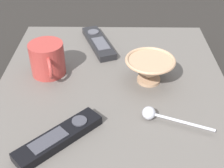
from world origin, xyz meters
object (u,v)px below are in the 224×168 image
at_px(coffee_mug, 47,59).
at_px(teaspoon, 154,114).
at_px(tv_remote_far, 98,43).
at_px(tv_remote_near, 59,137).
at_px(cereal_bowl, 150,69).

xyz_separation_m(coffee_mug, teaspoon, (-0.17, -0.25, -0.03)).
xyz_separation_m(teaspoon, tv_remote_far, (0.32, 0.13, -0.00)).
distance_m(coffee_mug, tv_remote_far, 0.19).
bearing_deg(tv_remote_far, coffee_mug, 140.83).
height_order(teaspoon, tv_remote_near, teaspoon).
relative_size(coffee_mug, tv_remote_near, 0.70).
xyz_separation_m(coffee_mug, tv_remote_far, (0.15, -0.12, -0.03)).
bearing_deg(cereal_bowl, tv_remote_near, 136.91).
bearing_deg(tv_remote_near, coffee_mug, 14.92).
relative_size(teaspoon, tv_remote_near, 0.87).
bearing_deg(teaspoon, coffee_mug, 55.91).
bearing_deg(teaspoon, tv_remote_near, 108.56).
height_order(cereal_bowl, coffee_mug, coffee_mug).
bearing_deg(cereal_bowl, tv_remote_far, 37.07).
xyz_separation_m(cereal_bowl, tv_remote_far, (0.18, 0.13, -0.03)).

